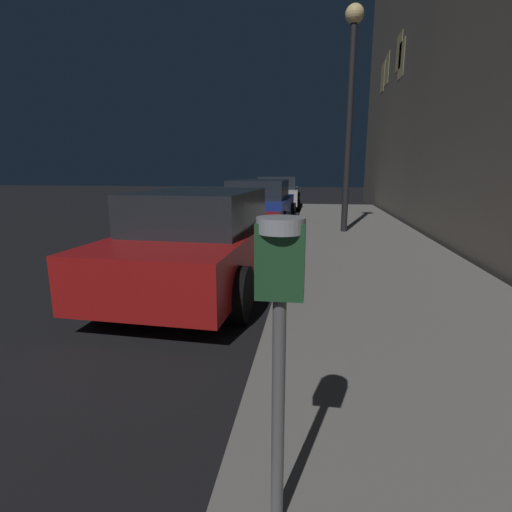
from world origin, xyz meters
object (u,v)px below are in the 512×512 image
at_px(car_silver, 278,192).
at_px(street_lamp, 351,86).
at_px(parking_meter, 280,302).
at_px(car_red, 204,239).
at_px(car_blue, 259,204).

bearing_deg(car_silver, street_lamp, -72.22).
relative_size(parking_meter, car_silver, 0.33).
height_order(parking_meter, car_red, parking_meter).
bearing_deg(car_silver, parking_meter, -84.82).
bearing_deg(car_silver, car_blue, -90.01).
bearing_deg(street_lamp, parking_meter, -96.19).
distance_m(car_red, car_silver, 12.27).
relative_size(parking_meter, car_blue, 0.31).
relative_size(car_red, car_silver, 1.10).
distance_m(car_red, street_lamp, 6.08).
bearing_deg(car_red, car_silver, 89.98).
relative_size(parking_meter, car_red, 0.30).
xyz_separation_m(parking_meter, car_blue, (-1.48, 10.11, -0.49)).
distance_m(parking_meter, car_silver, 16.42).
relative_size(parking_meter, street_lamp, 0.26).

